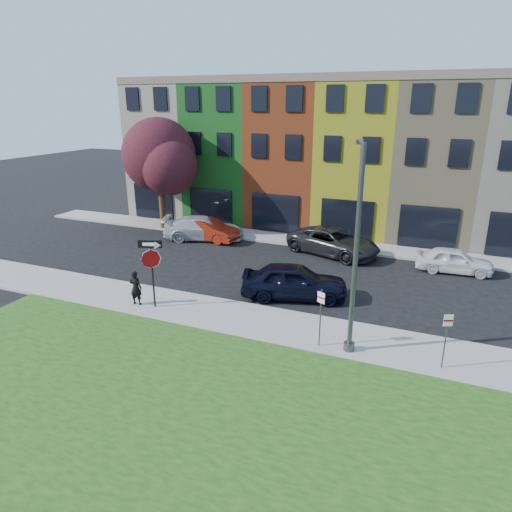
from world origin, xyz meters
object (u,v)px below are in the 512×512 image
at_px(stop_sign, 151,260).
at_px(man, 136,288).
at_px(sedan_near, 294,281).
at_px(street_lamp, 356,251).

bearing_deg(stop_sign, man, 165.44).
bearing_deg(man, sedan_near, -155.30).
bearing_deg(sedan_near, street_lamp, -154.35).
bearing_deg(street_lamp, man, 165.47).
height_order(sedan_near, street_lamp, street_lamp).
relative_size(stop_sign, sedan_near, 0.59).
distance_m(sedan_near, street_lamp, 5.92).
relative_size(stop_sign, man, 1.95).
distance_m(stop_sign, sedan_near, 6.62).
distance_m(stop_sign, street_lamp, 8.87).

